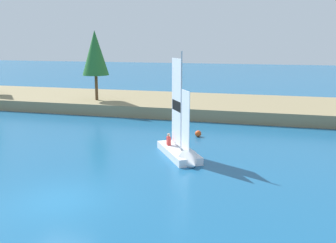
% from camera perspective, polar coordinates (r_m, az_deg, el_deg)
% --- Properties ---
extents(ground_plane, '(200.00, 200.00, 0.00)m').
position_cam_1_polar(ground_plane, '(17.19, -15.89, -11.13)').
color(ground_plane, '#195684').
extents(shore_bank, '(80.00, 10.44, 1.02)m').
position_cam_1_polar(shore_bank, '(37.48, 2.15, 2.53)').
color(shore_bank, '#897A56').
rests_on(shore_bank, ground).
extents(shoreline_tree_centre, '(2.49, 2.49, 6.52)m').
position_cam_1_polar(shoreline_tree_centre, '(37.19, -10.72, 9.91)').
color(shoreline_tree_centre, brown).
rests_on(shoreline_tree_centre, shore_bank).
extents(sailboat, '(3.69, 4.71, 6.44)m').
position_cam_1_polar(sailboat, '(21.77, 2.21, -4.45)').
color(sailboat, white).
rests_on(sailboat, ground).
extents(channel_buoy, '(0.44, 0.44, 0.44)m').
position_cam_1_polar(channel_buoy, '(27.01, 4.47, -1.80)').
color(channel_buoy, '#E54C19').
rests_on(channel_buoy, ground).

